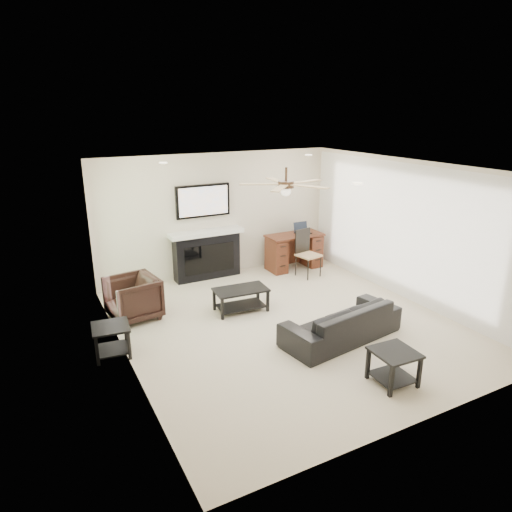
# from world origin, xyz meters

# --- Properties ---
(room_shell) EXTENTS (5.50, 5.54, 2.52)m
(room_shell) POSITION_xyz_m (0.19, 0.08, 1.68)
(room_shell) COLOR beige
(room_shell) RESTS_ON ground
(sofa) EXTENTS (2.00, 1.02, 0.56)m
(sofa) POSITION_xyz_m (0.48, -0.78, 0.28)
(sofa) COLOR black
(sofa) RESTS_ON ground
(armchair) EXTENTS (0.89, 0.87, 0.72)m
(armchair) POSITION_xyz_m (-2.12, 1.37, 0.36)
(armchair) COLOR black
(armchair) RESTS_ON ground
(coffee_table) EXTENTS (0.93, 0.57, 0.40)m
(coffee_table) POSITION_xyz_m (-0.42, 0.82, 0.20)
(coffee_table) COLOR black
(coffee_table) RESTS_ON ground
(end_table_near) EXTENTS (0.54, 0.54, 0.45)m
(end_table_near) POSITION_xyz_m (0.33, -2.03, 0.23)
(end_table_near) COLOR black
(end_table_near) RESTS_ON ground
(end_table_left) EXTENTS (0.55, 0.55, 0.45)m
(end_table_left) POSITION_xyz_m (-2.67, 0.32, 0.23)
(end_table_left) COLOR black
(end_table_left) RESTS_ON ground
(fireplace_unit) EXTENTS (1.52, 0.34, 1.91)m
(fireplace_unit) POSITION_xyz_m (-0.32, 2.58, 0.95)
(fireplace_unit) COLOR black
(fireplace_unit) RESTS_ON ground
(desk) EXTENTS (1.22, 0.56, 0.76)m
(desk) POSITION_xyz_m (1.56, 2.26, 0.38)
(desk) COLOR #38180E
(desk) RESTS_ON ground
(desk_chair) EXTENTS (0.49, 0.51, 0.97)m
(desk_chair) POSITION_xyz_m (1.56, 1.71, 0.48)
(desk_chair) COLOR black
(desk_chair) RESTS_ON ground
(laptop) EXTENTS (0.33, 0.24, 0.23)m
(laptop) POSITION_xyz_m (1.76, 2.24, 0.88)
(laptop) COLOR black
(laptop) RESTS_ON desk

